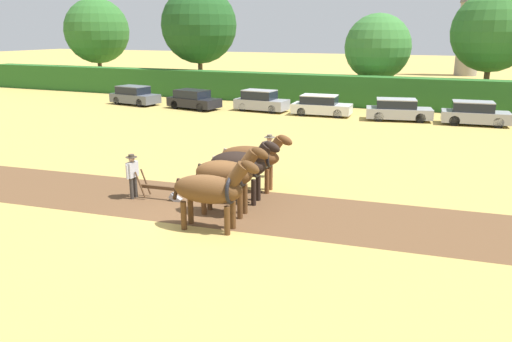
{
  "coord_description": "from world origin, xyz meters",
  "views": [
    {
      "loc": [
        7.43,
        -13.25,
        5.92
      ],
      "look_at": [
        0.83,
        2.51,
        1.1
      ],
      "focal_mm": 35.0,
      "sensor_mm": 36.0,
      "label": 1
    }
  ],
  "objects_px": {
    "farmer_beside_team": "(269,152)",
    "parked_car_center_right": "(398,110)",
    "draft_horse_lead_right": "(227,174)",
    "parked_car_center": "(321,106)",
    "draft_horse_lead_left": "(211,189)",
    "draft_horse_trail_left": "(241,165)",
    "tree_center": "(492,32)",
    "parked_car_right": "(475,114)",
    "parked_car_center_left": "(261,101)",
    "tree_far_left": "(97,31)",
    "plow": "(163,191)",
    "parked_car_left": "(193,100)",
    "parked_car_far_left": "(134,96)",
    "tree_center_left": "(378,47)",
    "draft_horse_trail_right": "(253,157)",
    "farmer_at_plow": "(133,173)",
    "tree_left": "(199,25)"
  },
  "relations": [
    {
      "from": "tree_center",
      "to": "farmer_beside_team",
      "type": "relative_size",
      "value": 4.99
    },
    {
      "from": "parked_car_center_left",
      "to": "parked_car_right",
      "type": "distance_m",
      "value": 14.97
    },
    {
      "from": "farmer_at_plow",
      "to": "parked_car_left",
      "type": "relative_size",
      "value": 0.37
    },
    {
      "from": "tree_far_left",
      "to": "draft_horse_lead_right",
      "type": "xyz_separation_m",
      "value": [
        30.39,
        -30.65,
        -4.47
      ]
    },
    {
      "from": "tree_center_left",
      "to": "tree_center",
      "type": "height_order",
      "value": "tree_center"
    },
    {
      "from": "tree_left",
      "to": "tree_center_left",
      "type": "distance_m",
      "value": 16.91
    },
    {
      "from": "draft_horse_trail_left",
      "to": "parked_car_center_left",
      "type": "bearing_deg",
      "value": 104.93
    },
    {
      "from": "tree_center",
      "to": "draft_horse_lead_right",
      "type": "xyz_separation_m",
      "value": [
        -8.34,
        -30.34,
        -4.42
      ]
    },
    {
      "from": "draft_horse_lead_right",
      "to": "parked_car_center",
      "type": "xyz_separation_m",
      "value": [
        -2.61,
        20.77,
        -0.7
      ]
    },
    {
      "from": "tree_center_left",
      "to": "draft_horse_trail_left",
      "type": "relative_size",
      "value": 2.7
    },
    {
      "from": "tree_center",
      "to": "farmer_at_plow",
      "type": "relative_size",
      "value": 5.43
    },
    {
      "from": "tree_center",
      "to": "parked_car_left",
      "type": "distance_m",
      "value": 23.96
    },
    {
      "from": "plow",
      "to": "parked_car_right",
      "type": "height_order",
      "value": "parked_car_right"
    },
    {
      "from": "tree_center",
      "to": "farmer_beside_team",
      "type": "xyz_separation_m",
      "value": [
        -8.67,
        -25.66,
        -4.75
      ]
    },
    {
      "from": "draft_horse_lead_left",
      "to": "farmer_at_plow",
      "type": "distance_m",
      "value": 4.33
    },
    {
      "from": "draft_horse_trail_left",
      "to": "parked_car_center_left",
      "type": "distance_m",
      "value": 20.93
    },
    {
      "from": "parked_car_left",
      "to": "parked_car_right",
      "type": "height_order",
      "value": "parked_car_right"
    },
    {
      "from": "draft_horse_lead_right",
      "to": "draft_horse_trail_left",
      "type": "height_order",
      "value": "draft_horse_lead_right"
    },
    {
      "from": "tree_left",
      "to": "parked_car_center_right",
      "type": "relative_size",
      "value": 2.17
    },
    {
      "from": "tree_center",
      "to": "parked_car_left",
      "type": "xyz_separation_m",
      "value": [
        -21.0,
        -10.35,
        -5.11
      ]
    },
    {
      "from": "tree_center_left",
      "to": "draft_horse_trail_right",
      "type": "relative_size",
      "value": 2.51
    },
    {
      "from": "farmer_at_plow",
      "to": "parked_car_far_left",
      "type": "xyz_separation_m",
      "value": [
        -14.45,
        20.0,
        -0.22
      ]
    },
    {
      "from": "parked_car_center",
      "to": "parked_car_right",
      "type": "relative_size",
      "value": 1.0
    },
    {
      "from": "tree_far_left",
      "to": "draft_horse_trail_left",
      "type": "height_order",
      "value": "tree_far_left"
    },
    {
      "from": "draft_horse_lead_left",
      "to": "plow",
      "type": "distance_m",
      "value": 3.57
    },
    {
      "from": "farmer_beside_team",
      "to": "parked_car_center_right",
      "type": "distance_m",
      "value": 16.41
    },
    {
      "from": "parked_car_left",
      "to": "parked_car_right",
      "type": "bearing_deg",
      "value": 13.63
    },
    {
      "from": "parked_car_center_left",
      "to": "parked_car_right",
      "type": "relative_size",
      "value": 0.96
    },
    {
      "from": "tree_center",
      "to": "farmer_beside_team",
      "type": "distance_m",
      "value": 27.5
    },
    {
      "from": "draft_horse_trail_right",
      "to": "tree_far_left",
      "type": "bearing_deg",
      "value": 131.88
    },
    {
      "from": "tree_far_left",
      "to": "plow",
      "type": "bearing_deg",
      "value": -47.59
    },
    {
      "from": "tree_center",
      "to": "parked_car_right",
      "type": "bearing_deg",
      "value": -94.55
    },
    {
      "from": "tree_center",
      "to": "parked_car_left",
      "type": "height_order",
      "value": "tree_center"
    },
    {
      "from": "tree_center_left",
      "to": "tree_far_left",
      "type": "bearing_deg",
      "value": 178.39
    },
    {
      "from": "parked_car_center_right",
      "to": "parked_car_center_left",
      "type": "bearing_deg",
      "value": 167.8
    },
    {
      "from": "parked_car_far_left",
      "to": "parked_car_right",
      "type": "xyz_separation_m",
      "value": [
        25.94,
        0.82,
        0.0
      ]
    },
    {
      "from": "tree_far_left",
      "to": "tree_center",
      "type": "height_order",
      "value": "tree_far_left"
    },
    {
      "from": "parked_car_far_left",
      "to": "tree_center_left",
      "type": "bearing_deg",
      "value": 36.97
    },
    {
      "from": "plow",
      "to": "parked_car_center_left",
      "type": "relative_size",
      "value": 0.43
    },
    {
      "from": "tree_left",
      "to": "draft_horse_lead_right",
      "type": "bearing_deg",
      "value": -59.68
    },
    {
      "from": "tree_left",
      "to": "plow",
      "type": "height_order",
      "value": "tree_left"
    },
    {
      "from": "draft_horse_lead_left",
      "to": "parked_car_center",
      "type": "distance_m",
      "value": 22.32
    },
    {
      "from": "draft_horse_lead_right",
      "to": "farmer_beside_team",
      "type": "relative_size",
      "value": 1.49
    },
    {
      "from": "plow",
      "to": "tree_center_left",
      "type": "bearing_deg",
      "value": 79.89
    },
    {
      "from": "plow",
      "to": "parked_car_center",
      "type": "distance_m",
      "value": 20.35
    },
    {
      "from": "draft_horse_lead_right",
      "to": "parked_car_center",
      "type": "distance_m",
      "value": 20.95
    },
    {
      "from": "tree_center",
      "to": "plow",
      "type": "xyz_separation_m",
      "value": [
        -11.13,
        -29.91,
        -5.5
      ]
    },
    {
      "from": "draft_horse_lead_left",
      "to": "draft_horse_trail_left",
      "type": "bearing_deg",
      "value": 90.25
    },
    {
      "from": "parked_car_right",
      "to": "draft_horse_trail_right",
      "type": "bearing_deg",
      "value": -118.1
    },
    {
      "from": "farmer_beside_team",
      "to": "parked_car_far_left",
      "type": "relative_size",
      "value": 0.41
    }
  ]
}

